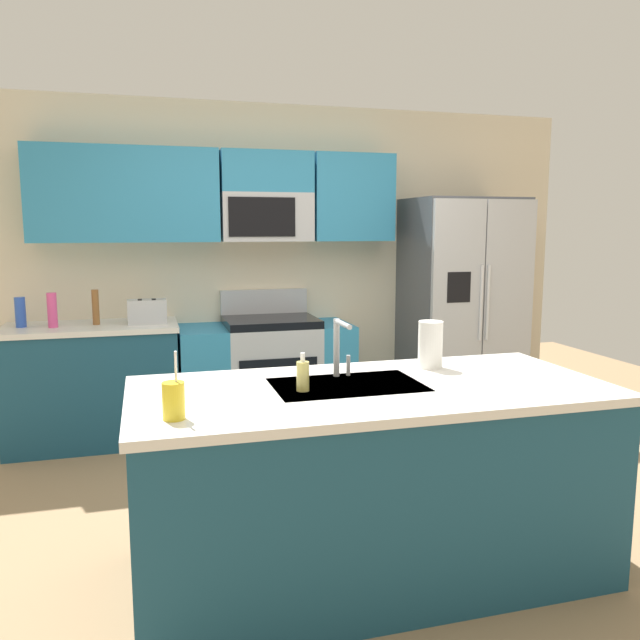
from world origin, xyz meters
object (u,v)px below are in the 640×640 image
object	(u,v)px
drink_cup_yellow	(174,400)
toaster	(147,312)
sink_faucet	(339,343)
paper_towel_roll	(430,345)
bottle_blue	(20,312)
bottle_pink	(52,310)
soap_dispenser	(303,376)
range_oven	(266,374)
refrigerator	(461,309)
pepper_mill	(96,307)

from	to	relation	value
drink_cup_yellow	toaster	bearing A→B (deg)	91.78
sink_faucet	drink_cup_yellow	bearing A→B (deg)	-149.58
sink_faucet	paper_towel_roll	xyz separation A→B (m)	(0.51, 0.08, -0.05)
bottle_blue	bottle_pink	bearing A→B (deg)	-18.28
drink_cup_yellow	paper_towel_roll	size ratio (longest dim) A/B	1.09
toaster	drink_cup_yellow	world-z (taller)	drink_cup_yellow
toaster	soap_dispenser	bearing A→B (deg)	-73.75
range_oven	refrigerator	world-z (taller)	refrigerator
range_oven	paper_towel_roll	bearing A→B (deg)	-76.48
pepper_mill	bottle_pink	bearing A→B (deg)	-169.03
paper_towel_roll	sink_faucet	bearing A→B (deg)	-171.27
bottle_pink	paper_towel_roll	bearing A→B (deg)	-43.41
bottle_blue	soap_dispenser	size ratio (longest dim) A/B	1.27
bottle_pink	toaster	bearing A→B (deg)	0.54
toaster	bottle_pink	size ratio (longest dim) A/B	1.12
range_oven	toaster	bearing A→B (deg)	-176.67
refrigerator	soap_dispenser	bearing A→B (deg)	-131.59
refrigerator	sink_faucet	xyz separation A→B (m)	(-1.71, -1.99, 0.14)
range_oven	toaster	xyz separation A→B (m)	(-0.90, -0.05, 0.55)
pepper_mill	paper_towel_roll	size ratio (longest dim) A/B	1.08
range_oven	bottle_blue	size ratio (longest dim) A/B	6.28
sink_faucet	refrigerator	bearing A→B (deg)	49.35
refrigerator	bottle_pink	distance (m)	3.24
soap_dispenser	range_oven	bearing A→B (deg)	83.39
bottle_pink	soap_dispenser	xyz separation A→B (m)	(1.30, -2.20, -0.06)
bottle_blue	range_oven	bearing A→B (deg)	-0.48
refrigerator	drink_cup_yellow	world-z (taller)	refrigerator
refrigerator	pepper_mill	distance (m)	2.95
bottle_blue	bottle_pink	distance (m)	0.23
refrigerator	drink_cup_yellow	distance (m)	3.51
bottle_blue	bottle_pink	world-z (taller)	bottle_pink
drink_cup_yellow	soap_dispenser	world-z (taller)	drink_cup_yellow
toaster	paper_towel_roll	bearing A→B (deg)	-54.45
refrigerator	bottle_blue	size ratio (longest dim) A/B	8.55
toaster	pepper_mill	xyz separation A→B (m)	(-0.36, 0.05, 0.04)
bottle_blue	toaster	bearing A→B (deg)	-4.39
range_oven	sink_faucet	bearing A→B (deg)	-90.91
pepper_mill	soap_dispenser	distance (m)	2.47
soap_dispenser	refrigerator	bearing A→B (deg)	48.41
bottle_pink	soap_dispenser	size ratio (longest dim) A/B	1.47
pepper_mill	bottle_pink	world-z (taller)	pepper_mill
soap_dispenser	paper_towel_roll	world-z (taller)	paper_towel_roll
toaster	paper_towel_roll	size ratio (longest dim) A/B	1.17
soap_dispenser	toaster	bearing A→B (deg)	106.25
range_oven	bottle_blue	bearing A→B (deg)	179.52
refrigerator	drink_cup_yellow	bearing A→B (deg)	-135.54
bottle_blue	soap_dispenser	bearing A→B (deg)	-56.20
range_oven	drink_cup_yellow	size ratio (longest dim) A/B	5.19
paper_towel_roll	pepper_mill	bearing A→B (deg)	131.37
drink_cup_yellow	soap_dispenser	xyz separation A→B (m)	(0.57, 0.27, -0.00)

